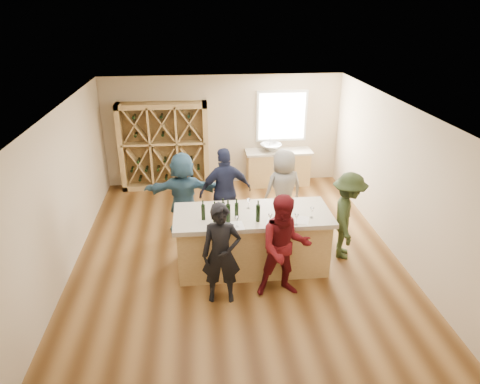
{
  "coord_description": "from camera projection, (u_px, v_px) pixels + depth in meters",
  "views": [
    {
      "loc": [
        -0.64,
        -7.09,
        4.44
      ],
      "look_at": [
        0.1,
        0.2,
        1.15
      ],
      "focal_mm": 32.0,
      "sensor_mm": 36.0,
      "label": 1
    }
  ],
  "objects": [
    {
      "name": "wine_glass_d",
      "position": [
        283.0,
        211.0,
        7.26
      ],
      "size": [
        0.08,
        0.08,
        0.19
      ],
      "primitive_type": "cone",
      "rotation": [
        0.0,
        0.0,
        -0.07
      ],
      "color": "white",
      "rests_on": "tasting_counter_top"
    },
    {
      "name": "wall_back",
      "position": [
        223.0,
        130.0,
        10.96
      ],
      "size": [
        6.0,
        0.1,
        2.8
      ],
      "primitive_type": "cube",
      "color": "#C8B391",
      "rests_on": "ground"
    },
    {
      "name": "tasting_menu_a",
      "position": [
        237.0,
        226.0,
        6.98
      ],
      "size": [
        0.25,
        0.33,
        0.0
      ],
      "primitive_type": "cube",
      "rotation": [
        0.0,
        0.0,
        0.08
      ],
      "color": "white",
      "rests_on": "tasting_counter_top"
    },
    {
      "name": "wall_front",
      "position": [
        266.0,
        315.0,
        4.52
      ],
      "size": [
        6.0,
        0.1,
        2.8
      ],
      "primitive_type": "cube",
      "color": "#C8B391",
      "rests_on": "ground"
    },
    {
      "name": "wine_glass_b",
      "position": [
        270.0,
        219.0,
        6.97
      ],
      "size": [
        0.09,
        0.09,
        0.2
      ],
      "primitive_type": "cone",
      "rotation": [
        0.0,
        0.0,
        0.14
      ],
      "color": "white",
      "rests_on": "tasting_counter_top"
    },
    {
      "name": "ceiling",
      "position": [
        235.0,
        105.0,
        7.15
      ],
      "size": [
        6.0,
        7.0,
        0.1
      ],
      "primitive_type": "cube",
      "color": "white",
      "rests_on": "ground"
    },
    {
      "name": "person_far_right",
      "position": [
        283.0,
        190.0,
        8.79
      ],
      "size": [
        0.97,
        0.77,
        1.74
      ],
      "primitive_type": "imported",
      "rotation": [
        0.0,
        0.0,
        3.42
      ],
      "color": "slate",
      "rests_on": "floor"
    },
    {
      "name": "floor",
      "position": [
        236.0,
        252.0,
        8.33
      ],
      "size": [
        6.0,
        7.0,
        0.1
      ],
      "primitive_type": "cube",
      "color": "brown",
      "rests_on": "ground"
    },
    {
      "name": "wall_left",
      "position": [
        62.0,
        191.0,
        7.46
      ],
      "size": [
        0.1,
        7.0,
        2.8
      ],
      "primitive_type": "cube",
      "color": "#C8B391",
      "rests_on": "ground"
    },
    {
      "name": "wine_bottle_b",
      "position": [
        215.0,
        214.0,
        7.06
      ],
      "size": [
        0.08,
        0.08,
        0.28
      ],
      "primitive_type": "cylinder",
      "rotation": [
        0.0,
        0.0,
        -0.12
      ],
      "color": "black",
      "rests_on": "tasting_counter_top"
    },
    {
      "name": "faucet",
      "position": [
        270.0,
        143.0,
        11.05
      ],
      "size": [
        0.02,
        0.02,
        0.3
      ],
      "primitive_type": "cylinder",
      "color": "silver",
      "rests_on": "back_counter_top"
    },
    {
      "name": "tasting_counter_base",
      "position": [
        252.0,
        242.0,
        7.62
      ],
      "size": [
        2.6,
        1.0,
        1.0
      ],
      "primitive_type": "cube",
      "color": "tan",
      "rests_on": "floor"
    },
    {
      "name": "person_far_mid",
      "position": [
        225.0,
        192.0,
        8.61
      ],
      "size": [
        1.16,
        0.76,
        1.84
      ],
      "primitive_type": "imported",
      "rotation": [
        0.0,
        0.0,
        3.34
      ],
      "color": "#191E38",
      "rests_on": "floor"
    },
    {
      "name": "wine_bottle_a",
      "position": [
        203.0,
        212.0,
        7.12
      ],
      "size": [
        0.09,
        0.09,
        0.27
      ],
      "primitive_type": "cylinder",
      "rotation": [
        0.0,
        0.0,
        0.41
      ],
      "color": "black",
      "rests_on": "tasting_counter_top"
    },
    {
      "name": "sink",
      "position": [
        271.0,
        147.0,
        10.91
      ],
      "size": [
        0.54,
        0.54,
        0.19
      ],
      "primitive_type": "imported",
      "color": "silver",
      "rests_on": "back_counter_top"
    },
    {
      "name": "wine_rack",
      "position": [
        164.0,
        147.0,
        10.69
      ],
      "size": [
        2.2,
        0.45,
        2.2
      ],
      "primitive_type": "cube",
      "color": "tan",
      "rests_on": "floor"
    },
    {
      "name": "wine_bottle_c",
      "position": [
        223.0,
        210.0,
        7.2
      ],
      "size": [
        0.07,
        0.07,
        0.27
      ],
      "primitive_type": "cylinder",
      "rotation": [
        0.0,
        0.0,
        0.07
      ],
      "color": "black",
      "rests_on": "tasting_counter_top"
    },
    {
      "name": "person_near_right",
      "position": [
        285.0,
        247.0,
        6.75
      ],
      "size": [
        0.86,
        0.48,
        1.76
      ],
      "primitive_type": "imported",
      "rotation": [
        0.0,
        0.0,
        0.01
      ],
      "color": "#590F14",
      "rests_on": "floor"
    },
    {
      "name": "wine_glass_a",
      "position": [
        237.0,
        222.0,
        6.9
      ],
      "size": [
        0.08,
        0.08,
        0.18
      ],
      "primitive_type": "cone",
      "rotation": [
        0.0,
        0.0,
        -0.22
      ],
      "color": "white",
      "rests_on": "tasting_counter_top"
    },
    {
      "name": "window_frame",
      "position": [
        282.0,
        116.0,
        10.88
      ],
      "size": [
        1.3,
        0.06,
        1.3
      ],
      "primitive_type": "cube",
      "color": "white",
      "rests_on": "wall_back"
    },
    {
      "name": "wine_glass_e",
      "position": [
        312.0,
        213.0,
        7.19
      ],
      "size": [
        0.08,
        0.08,
        0.19
      ],
      "primitive_type": "cone",
      "rotation": [
        0.0,
        0.0,
        -0.17
      ],
      "color": "white",
      "rests_on": "tasting_counter_top"
    },
    {
      "name": "person_near_left",
      "position": [
        221.0,
        254.0,
        6.63
      ],
      "size": [
        0.64,
        0.49,
        1.69
      ],
      "primitive_type": "imported",
      "rotation": [
        0.0,
        0.0,
        -0.06
      ],
      "color": "black",
      "rests_on": "floor"
    },
    {
      "name": "wine_glass_f",
      "position": [
        248.0,
        204.0,
        7.53
      ],
      "size": [
        0.07,
        0.07,
        0.18
      ],
      "primitive_type": "cone",
      "color": "white",
      "rests_on": "tasting_counter_top"
    },
    {
      "name": "tasting_counter_top",
      "position": [
        253.0,
        215.0,
        7.4
      ],
      "size": [
        2.72,
        1.12,
        0.08
      ],
      "primitive_type": "cube",
      "color": "#B6AB95",
      "rests_on": "tasting_counter_base"
    },
    {
      "name": "person_server",
      "position": [
        347.0,
        216.0,
        7.82
      ],
      "size": [
        0.81,
        1.18,
        1.67
      ],
      "primitive_type": "imported",
      "rotation": [
        0.0,
        0.0,
        1.26
      ],
      "color": "#263319",
      "rests_on": "floor"
    },
    {
      "name": "wine_bottle_d",
      "position": [
        228.0,
        213.0,
        7.04
      ],
      "size": [
        0.09,
        0.09,
        0.32
      ],
      "primitive_type": "cylinder",
      "rotation": [
        0.0,
        0.0,
        -0.21
      ],
      "color": "black",
      "rests_on": "tasting_counter_top"
    },
    {
      "name": "wall_right",
      "position": [
        397.0,
        178.0,
        8.02
      ],
      "size": [
        0.1,
        7.0,
        2.8
      ],
      "primitive_type": "cube",
      "color": "#C8B391",
      "rests_on": "ground"
    },
    {
      "name": "back_counter_top",
      "position": [
        279.0,
        152.0,
        10.98
      ],
      "size": [
        1.7,
        0.62,
        0.06
      ],
      "primitive_type": "cube",
      "color": "#B6AB95",
      "rests_on": "back_counter_base"
    },
    {
      "name": "tasting_menu_c",
      "position": [
        302.0,
        220.0,
        7.15
      ],
      "size": [
        0.3,
        0.35,
        0.0
      ],
      "primitive_type": "cube",
      "rotation": [
        0.0,
        0.0,
        -0.31
      ],
      "color": "white",
      "rests_on": "tasting_counter_top"
    },
    {
      "name": "tasting_menu_b",
      "position": [
        273.0,
        222.0,
        7.09
      ],
      "size": [
        0.3,
        0.35,
        0.0
      ],
      "primitive_type": "cube",
      "rotation": [
        0.0,
        0.0,
        -0.3
      ],
      "color": "white",
      "rests_on": "tasting_counter_top"
    },
    {
      "name": "wine_bottle_e",
      "position": [
        237.0,
        211.0,
        7.17
      ],
      "size": [
        0.07,
        0.07,
        0.27
      ],
      "primitive_type": "cylinder",
      "rotation": [
        0.0,
        0.0,
        -0.08
      ],
      "color": "black",
      "rests_on": "tasting_counter_top"
    },
    {
      "name": "window_pane",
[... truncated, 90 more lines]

